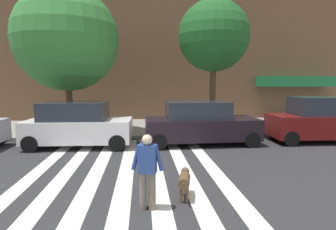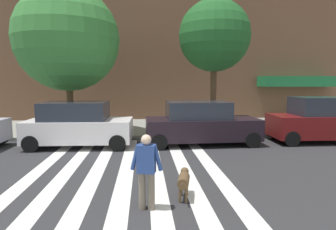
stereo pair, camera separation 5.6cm
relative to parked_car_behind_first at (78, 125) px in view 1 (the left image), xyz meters
name	(u,v)px [view 1 (the left image)]	position (x,y,z in m)	size (l,w,h in m)	color
ground_plane	(117,187)	(2.03, -4.78, -0.93)	(160.00, 160.00, 0.00)	#2B2B2D
sidewalk_far	(131,127)	(2.03, 4.37, -0.86)	(80.00, 6.00, 0.15)	gray
crosswalk_stripes	(124,187)	(2.19, -4.78, -0.93)	(5.85, 11.69, 0.01)	silver
parked_car_behind_first	(78,125)	(0.00, 0.00, 0.00)	(4.39, 2.14, 1.89)	silver
parked_car_third_in_line	(200,124)	(5.22, 0.00, -0.02)	(4.90, 2.11, 1.88)	black
parked_car_fourth_in_line	(320,121)	(10.75, 0.00, 0.02)	(4.61, 2.04, 2.05)	#5F1112
street_tree_nearest	(67,39)	(-0.91, 2.32, 3.83)	(5.00, 5.00, 7.12)	#4C3823
street_tree_middle	(214,36)	(6.31, 2.23, 4.07)	(3.59, 3.59, 6.67)	#4C3823
pedestrian_dog_walker	(147,168)	(2.79, -6.13, 0.00)	(0.71, 0.31, 1.64)	#6B6051
dog_on_leash	(184,180)	(3.66, -5.62, -0.49)	(0.38, 0.98, 0.65)	brown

